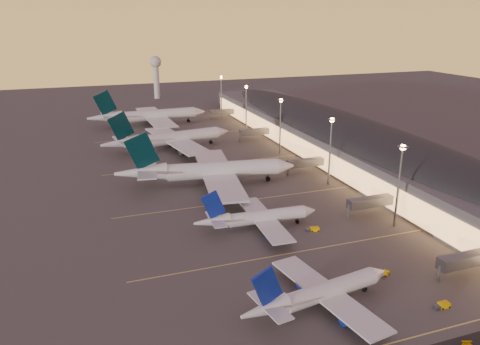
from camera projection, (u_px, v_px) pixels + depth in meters
The scene contains 13 objects.
ground at pixel (287, 244), 131.51m from camera, with size 700.00×700.00×0.00m, color #3C3A38.
airliner_narrow_south at pixel (319, 294), 101.83m from camera, with size 38.74×34.95×13.85m.
airliner_narrow_north at pixel (257, 218), 140.31m from camera, with size 38.40×34.30×13.73m.
airliner_wide_near at pixel (208, 171), 176.31m from camera, with size 68.02×62.61×21.79m.
airliner_wide_mid at pixel (169, 139), 223.78m from camera, with size 64.34×59.32×20.63m.
airliner_wide_far at pixel (149, 116), 273.84m from camera, with size 69.03×62.80×22.11m.
terminal_building at pixel (343, 137), 213.20m from camera, with size 56.35×255.00×17.46m.
light_masts at pixel (300, 126), 195.50m from camera, with size 2.20×217.20×25.90m.
radar_tower at pixel (156, 70), 359.98m from camera, with size 9.00×9.00×32.50m.
lane_markings at pixel (239, 196), 167.23m from camera, with size 90.00×180.36×0.00m.
baggage_tug_a at pixel (442, 305), 102.86m from camera, with size 3.79×1.72×1.13m.
baggage_tug_b at pixel (384, 274), 115.54m from camera, with size 3.55×2.60×0.99m.
baggage_tug_c at pixel (313, 229), 139.66m from camera, with size 4.22×2.43×1.18m.
Camera 1 is at (-52.35, -106.93, 60.88)m, focal length 35.00 mm.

